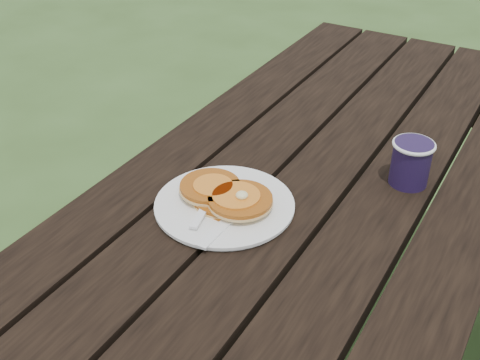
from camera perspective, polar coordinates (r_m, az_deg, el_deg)
The scene contains 6 objects.
picnic_table at distance 1.49m, azimuth 6.10°, elevation -12.07°, with size 1.36×1.80×0.75m.
plate at distance 1.15m, azimuth -1.48°, elevation -2.43°, with size 0.26×0.26×0.01m, color white.
pancake_stack at distance 1.14m, azimuth -1.36°, elevation -1.43°, with size 0.19×0.13×0.04m.
knife at distance 1.10m, azimuth -1.15°, elevation -3.85°, with size 0.02×0.18×0.01m, color white.
fork at distance 1.12m, azimuth -3.51°, elevation -2.90°, with size 0.03×0.16×0.01m, color white, non-canonical shape.
coffee_cup at distance 1.24m, azimuth 15.93°, elevation 1.81°, with size 0.09×0.09×0.09m.
Camera 1 is at (0.39, -0.98, 1.43)m, focal length 45.00 mm.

